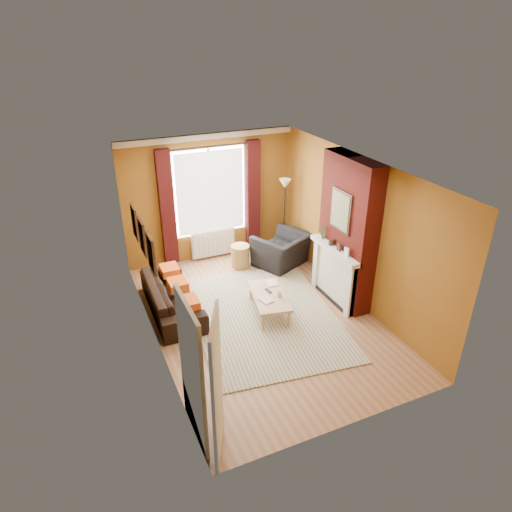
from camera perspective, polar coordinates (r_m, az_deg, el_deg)
name	(u,v)px	position (r m, az deg, el deg)	size (l,w,h in m)	color
ground	(262,317)	(8.43, 0.69, -7.68)	(5.50, 5.50, 0.00)	brown
room_walls	(287,237)	(8.21, 3.90, 2.34)	(3.82, 5.54, 2.83)	brown
striped_rug	(264,316)	(8.46, 1.06, -7.50)	(2.93, 3.75, 0.02)	teal
sofa	(172,297)	(8.61, -10.47, -5.01)	(2.04, 0.80, 0.60)	black
armchair	(282,250)	(10.05, 3.26, 0.78)	(1.10, 0.96, 0.72)	black
coffee_table	(269,297)	(8.38, 1.65, -5.12)	(0.81, 1.26, 0.39)	tan
wicker_stool	(240,256)	(10.00, -1.97, -0.01)	(0.50, 0.50, 0.51)	#A07D45
floor_lamp	(285,196)	(10.15, 3.61, 7.53)	(0.34, 0.34, 1.79)	black
book_a	(261,302)	(8.14, 0.68, -5.72)	(0.19, 0.25, 0.02)	#999999
book_b	(267,284)	(8.67, 1.35, -3.48)	(0.19, 0.26, 0.02)	#999999
mug	(280,294)	(8.28, 2.97, -4.83)	(0.10, 0.10, 0.09)	#999999
tv_remote	(268,291)	(8.45, 1.55, -4.35)	(0.07, 0.17, 0.02)	#252527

